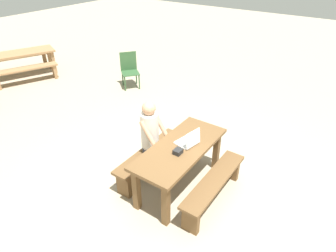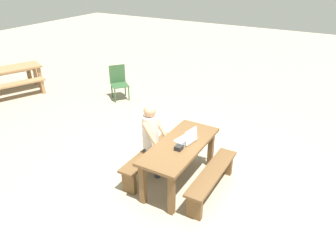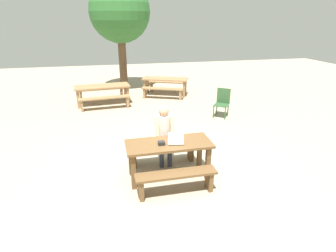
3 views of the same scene
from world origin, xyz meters
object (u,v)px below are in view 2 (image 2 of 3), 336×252
Objects in this scene: laptop at (187,139)px; person_seated at (152,135)px; picnic_table_mid at (6,72)px; plastic_chair at (119,82)px; picnic_table_front at (180,151)px; small_pouch at (179,148)px.

person_seated reaches higher than laptop.
plastic_chair is at bearing -44.92° from picnic_table_mid.
picnic_table_front is 1.82× the size of plastic_chair.
laptop is 0.37× the size of plastic_chair.
plastic_chair reaches higher than picnic_table_mid.
picnic_table_front is 0.24m from small_pouch.
person_seated reaches higher than plastic_chair.
small_pouch reaches higher than picnic_table_front.
plastic_chair reaches higher than small_pouch.
small_pouch is (-0.28, 0.01, -0.03)m from laptop.
small_pouch is 0.64m from person_seated.
picnic_table_mid is at bearing -89.17° from laptop.
small_pouch is (-0.16, -0.06, 0.17)m from picnic_table_front.
laptop is at bearing -81.14° from person_seated.
picnic_table_front reaches higher than picnic_table_mid.
plastic_chair is at bearing 46.95° from person_seated.
plastic_chair is (2.54, 3.24, -0.16)m from picnic_table_front.
plastic_chair is at bearing 50.76° from small_pouch.
picnic_table_mid is (-1.25, 3.04, 0.12)m from plastic_chair.
person_seated is (0.19, 0.61, -0.04)m from small_pouch.
laptop is 0.17× the size of picnic_table_mid.
laptop is at bearing -87.90° from plastic_chair.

